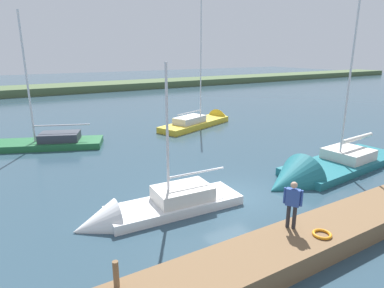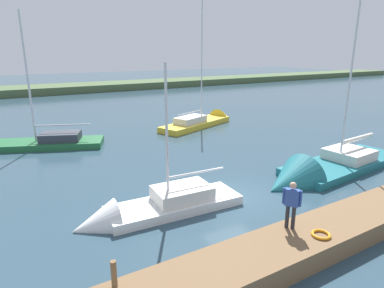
{
  "view_description": "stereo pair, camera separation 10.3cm",
  "coord_description": "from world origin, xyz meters",
  "px_view_note": "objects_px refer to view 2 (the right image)",
  "views": [
    {
      "loc": [
        9.55,
        11.62,
        6.91
      ],
      "look_at": [
        0.64,
        -3.25,
        1.98
      ],
      "focal_mm": 30.82,
      "sensor_mm": 36.0,
      "label": 1
    },
    {
      "loc": [
        9.46,
        11.67,
        6.91
      ],
      "look_at": [
        0.64,
        -3.25,
        1.98
      ],
      "focal_mm": 30.82,
      "sensor_mm": 36.0,
      "label": 2
    }
  ],
  "objects_px": {
    "sailboat_mid_channel": "(17,147)",
    "person_on_dock": "(292,202)",
    "life_ring_buoy": "(321,235)",
    "sailboat_far_left": "(147,212)",
    "sailboat_outer_mooring": "(205,122)",
    "sailboat_inner_slip": "(319,173)",
    "mooring_post_near": "(114,274)"
  },
  "relations": [
    {
      "from": "mooring_post_near",
      "to": "sailboat_mid_channel",
      "type": "bearing_deg",
      "value": -86.1
    },
    {
      "from": "sailboat_inner_slip",
      "to": "sailboat_outer_mooring",
      "type": "xyz_separation_m",
      "value": [
        -1.88,
        -14.87,
        0.01
      ]
    },
    {
      "from": "sailboat_inner_slip",
      "to": "sailboat_far_left",
      "type": "height_order",
      "value": "sailboat_inner_slip"
    },
    {
      "from": "sailboat_far_left",
      "to": "person_on_dock",
      "type": "distance_m",
      "value": 6.13
    },
    {
      "from": "life_ring_buoy",
      "to": "person_on_dock",
      "type": "relative_size",
      "value": 0.37
    },
    {
      "from": "sailboat_outer_mooring",
      "to": "person_on_dock",
      "type": "relative_size",
      "value": 6.9
    },
    {
      "from": "sailboat_mid_channel",
      "to": "sailboat_far_left",
      "type": "height_order",
      "value": "sailboat_mid_channel"
    },
    {
      "from": "mooring_post_near",
      "to": "person_on_dock",
      "type": "xyz_separation_m",
      "value": [
        -6.37,
        0.21,
        0.64
      ]
    },
    {
      "from": "sailboat_far_left",
      "to": "mooring_post_near",
      "type": "bearing_deg",
      "value": 60.96
    },
    {
      "from": "sailboat_inner_slip",
      "to": "mooring_post_near",
      "type": "bearing_deg",
      "value": 12.32
    },
    {
      "from": "person_on_dock",
      "to": "life_ring_buoy",
      "type": "bearing_deg",
      "value": 87.28
    },
    {
      "from": "life_ring_buoy",
      "to": "sailboat_mid_channel",
      "type": "height_order",
      "value": "sailboat_mid_channel"
    },
    {
      "from": "mooring_post_near",
      "to": "life_ring_buoy",
      "type": "bearing_deg",
      "value": 170.6
    },
    {
      "from": "sailboat_far_left",
      "to": "person_on_dock",
      "type": "bearing_deg",
      "value": 129.44
    },
    {
      "from": "sailboat_inner_slip",
      "to": "person_on_dock",
      "type": "relative_size",
      "value": 7.73
    },
    {
      "from": "sailboat_mid_channel",
      "to": "person_on_dock",
      "type": "height_order",
      "value": "sailboat_mid_channel"
    },
    {
      "from": "life_ring_buoy",
      "to": "sailboat_outer_mooring",
      "type": "distance_m",
      "value": 21.61
    },
    {
      "from": "mooring_post_near",
      "to": "sailboat_mid_channel",
      "type": "distance_m",
      "value": 19.09
    },
    {
      "from": "sailboat_mid_channel",
      "to": "person_on_dock",
      "type": "xyz_separation_m",
      "value": [
        -7.67,
        19.23,
        1.69
      ]
    },
    {
      "from": "life_ring_buoy",
      "to": "mooring_post_near",
      "type": "bearing_deg",
      "value": -9.4
    },
    {
      "from": "life_ring_buoy",
      "to": "sailboat_mid_channel",
      "type": "relative_size",
      "value": 0.06
    },
    {
      "from": "sailboat_inner_slip",
      "to": "person_on_dock",
      "type": "distance_m",
      "value": 8.18
    },
    {
      "from": "sailboat_inner_slip",
      "to": "sailboat_mid_channel",
      "type": "distance_m",
      "value": 20.89
    },
    {
      "from": "sailboat_inner_slip",
      "to": "person_on_dock",
      "type": "height_order",
      "value": "sailboat_inner_slip"
    },
    {
      "from": "life_ring_buoy",
      "to": "sailboat_inner_slip",
      "type": "relative_size",
      "value": 0.05
    },
    {
      "from": "mooring_post_near",
      "to": "sailboat_far_left",
      "type": "xyz_separation_m",
      "value": [
        -2.88,
        -4.56,
        -0.99
      ]
    },
    {
      "from": "sailboat_outer_mooring",
      "to": "sailboat_far_left",
      "type": "bearing_deg",
      "value": -151.29
    },
    {
      "from": "sailboat_outer_mooring",
      "to": "mooring_post_near",
      "type": "bearing_deg",
      "value": -149.46
    },
    {
      "from": "sailboat_outer_mooring",
      "to": "person_on_dock",
      "type": "bearing_deg",
      "value": -135.35
    },
    {
      "from": "sailboat_far_left",
      "to": "sailboat_mid_channel",
      "type": "bearing_deg",
      "value": -70.67
    },
    {
      "from": "life_ring_buoy",
      "to": "sailboat_far_left",
      "type": "height_order",
      "value": "sailboat_far_left"
    },
    {
      "from": "life_ring_buoy",
      "to": "person_on_dock",
      "type": "height_order",
      "value": "person_on_dock"
    }
  ]
}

